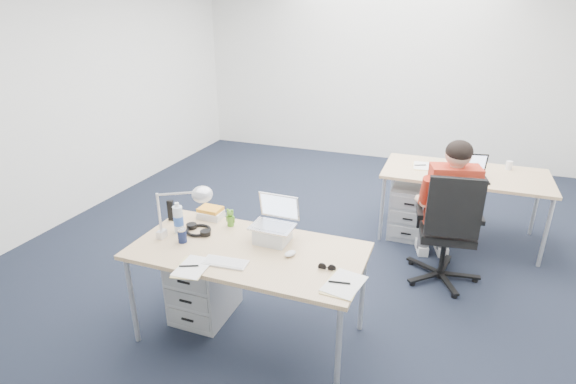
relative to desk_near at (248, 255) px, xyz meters
The scene contains 24 objects.
floor 1.37m from the desk_near, 80.78° to the left, with size 7.00×7.00×0.00m, color black.
room 1.57m from the desk_near, 80.78° to the left, with size 6.02×7.02×2.80m.
desk_near is the anchor object (origin of this frame).
desk_far 2.59m from the desk_near, 57.47° to the left, with size 1.60×0.80×0.73m.
office_chair 1.85m from the desk_near, 44.66° to the left, with size 0.74×0.74×1.04m.
seated_person 1.91m from the desk_near, 49.16° to the left, with size 0.51×0.76×1.27m.
drawer_pedestal_near 0.61m from the desk_near, 165.90° to the left, with size 0.40×0.50×0.55m, color #A9ADAF.
drawer_pedestal_far 2.31m from the desk_near, 66.53° to the left, with size 0.40×0.50×0.55m, color #A9ADAF.
silver_laptop 0.29m from the desk_near, 53.49° to the left, with size 0.30×0.24×0.32m, color silver, non-canonical shape.
wireless_keyboard 0.23m from the desk_near, 103.93° to the right, with size 0.29×0.12×0.01m, color white.
computer_mouse 0.31m from the desk_near, ahead, with size 0.06×0.09×0.03m, color white.
headphones 0.47m from the desk_near, 167.06° to the left, with size 0.24×0.19×0.04m, color black, non-canonical shape.
can_koozie 0.49m from the desk_near, behind, with size 0.06×0.06×0.10m, color #162047.
water_bottle 0.61m from the desk_near, behind, with size 0.07×0.07×0.23m, color silver.
bear_figurine 0.41m from the desk_near, 134.47° to the left, with size 0.07×0.06×0.14m, color #357B20, non-canonical shape.
book_stack 0.60m from the desk_near, 144.14° to the left, with size 0.19×0.14×0.09m, color silver.
cordless_phone 0.79m from the desk_near, 164.98° to the left, with size 0.04×0.03×0.17m, color black.
papers_left 0.42m from the desk_near, 123.30° to the right, with size 0.18×0.26×0.01m, color #DEC781.
papers_right 0.75m from the desk_near, 15.15° to the right, with size 0.20×0.28×0.01m, color #DEC781.
sunglasses 0.59m from the desk_near, ahead, with size 0.12×0.05×0.03m, color black, non-canonical shape.
desk_lamp 0.59m from the desk_near, behind, with size 0.41×0.15×0.47m, color silver, non-canonical shape.
dark_laptop 2.44m from the desk_near, 54.18° to the left, with size 0.34×0.33×0.25m, color black, non-canonical shape.
far_cup 3.03m from the desk_near, 53.46° to the left, with size 0.06×0.06×0.09m, color white.
far_papers 2.41m from the desk_near, 66.50° to the left, with size 0.18×0.26×0.01m, color white.
Camera 1 is at (1.02, -3.60, 2.27)m, focal length 28.00 mm.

